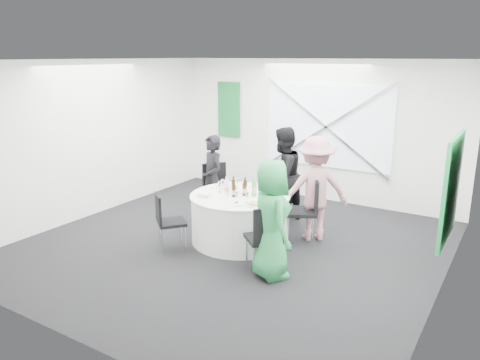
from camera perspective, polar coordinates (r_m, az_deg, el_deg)
The scene contains 45 objects.
floor at distance 7.37m, azimuth -0.83°, elevation -7.88°, with size 6.00×6.00×0.00m, color black.
ceiling at distance 6.79m, azimuth -0.92°, elevation 14.45°, with size 6.00×6.00×0.00m, color silver.
wall_back at distance 9.57m, azimuth 8.93°, elevation 6.01°, with size 6.00×6.00×0.00m, color white.
wall_front at distance 4.79m, azimuth -20.66°, elevation -3.78°, with size 6.00×6.00×0.00m, color white.
wall_left at distance 8.91m, azimuth -17.40°, elevation 4.84°, with size 6.00×6.00×0.00m, color white.
wall_right at distance 5.94m, azimuth 24.30°, elevation -0.64°, with size 6.00×6.00×0.00m, color white.
window_panel at distance 9.41m, azimuth 10.55°, elevation 6.40°, with size 2.60×0.03×1.60m, color white.
window_brace_a at distance 9.37m, azimuth 10.46°, elevation 6.37°, with size 0.05×0.05×3.16m, color silver.
window_brace_b at distance 9.37m, azimuth 10.46°, elevation 6.37°, with size 0.05×0.05×3.16m, color silver.
green_banner at distance 10.42m, azimuth -1.38°, elevation 8.57°, with size 0.55×0.04×1.20m, color #125C29.
green_sign at distance 6.57m, azimuth 24.35°, elevation -1.05°, with size 0.05×1.20×1.40m, color #18843D.
banquet_table at distance 7.39m, azimuth 0.00°, elevation -4.64°, with size 1.56×1.56×0.76m.
chair_back at distance 8.34m, azimuth 3.69°, elevation -1.51°, with size 0.42×0.43×0.86m.
chair_back_left at distance 8.29m, azimuth -2.86°, elevation -0.89°, with size 0.65×0.64×1.01m.
chair_back_right at distance 7.34m, azimuth 8.17°, elevation -3.06°, with size 0.64×0.64×1.03m.
chair_front_right at distance 6.25m, azimuth 3.12°, elevation -6.59°, with size 0.62×0.62×0.96m.
chair_front_left at distance 7.09m, azimuth -8.99°, elevation -4.54°, with size 0.56×0.57×0.88m.
person_man_back_left at distance 8.17m, azimuth -3.41°, elevation 0.12°, with size 0.56×0.37×1.54m, color black.
person_man_back at distance 8.15m, azimuth 5.22°, elevation 0.57°, with size 0.82×0.45×1.69m, color black.
person_woman_pink at distance 7.42m, azimuth 9.11°, elevation -1.08°, with size 1.08×0.50×1.67m, color #BE7B85.
person_woman_green at distance 6.12m, azimuth 3.81°, elevation -4.82°, with size 0.78×0.50×1.59m, color green.
plate_back at distance 7.74m, azimuth 2.16°, elevation -0.74°, with size 0.28×0.28×0.01m.
plate_back_left at distance 7.67m, azimuth -2.02°, elevation -0.87°, with size 0.29×0.29×0.01m.
plate_back_right at distance 7.30m, azimuth 4.20°, elevation -1.67°, with size 0.26×0.26×0.04m.
plate_front_right at distance 6.77m, azimuth 1.88°, elevation -2.98°, with size 0.29×0.29×0.04m.
plate_front_left at distance 7.25m, azimuth -4.47°, elevation -1.86°, with size 0.26×0.26×0.01m.
napkin at distance 7.17m, azimuth -4.30°, elevation -1.80°, with size 0.16×0.11×0.04m, color white.
beer_bottle_a at distance 7.34m, azimuth -0.81°, elevation -0.81°, with size 0.06×0.06×0.27m.
beer_bottle_b at distance 7.37m, azimuth 0.65°, elevation -0.83°, with size 0.06×0.06×0.25m.
beer_bottle_c at distance 7.21m, azimuth 0.53°, elevation -1.15°, with size 0.06×0.06×0.26m.
beer_bottle_d at distance 7.15m, azimuth -0.75°, elevation -1.36°, with size 0.06×0.06×0.25m.
green_water_bottle at distance 7.18m, azimuth 1.74°, elevation -1.02°, with size 0.08×0.08×0.31m.
clear_water_bottle at distance 7.25m, azimuth -1.65°, elevation -0.97°, with size 0.08×0.08×0.29m.
wine_glass_a at distance 7.61m, azimuth -0.38°, elevation -0.09°, with size 0.07×0.07×0.17m.
wine_glass_b at distance 6.84m, azimuth 0.84°, elevation -1.82°, with size 0.07×0.07×0.17m.
wine_glass_c at distance 7.52m, azimuth -2.14°, elevation -0.29°, with size 0.07×0.07×0.17m.
wine_glass_d at distance 6.85m, azimuth -0.43°, elevation -1.79°, with size 0.07×0.07×0.17m.
wine_glass_e at distance 7.39m, azimuth -2.51°, elevation -0.55°, with size 0.07×0.07×0.17m.
wine_glass_f at distance 7.58m, azimuth 1.83°, elevation -0.15°, with size 0.07×0.07×0.17m.
fork_a at distance 7.15m, azimuth 4.47°, elevation -2.13°, with size 0.01×0.15×0.01m, color silver.
knife_a at distance 7.46m, azimuth 4.22°, elevation -1.41°, with size 0.01×0.15×0.01m, color silver.
fork_b at distance 7.80m, azimuth -1.21°, elevation -0.63°, with size 0.01×0.15×0.01m, color silver.
knife_b at distance 7.65m, azimuth -3.20°, elevation -0.97°, with size 0.01×0.15×0.01m, color silver.
fork_c at distance 6.72m, azimuth -0.08°, elevation -3.22°, with size 0.01×0.15×0.01m, color silver.
knife_c at distance 6.84m, azimuth 2.92°, elevation -2.91°, with size 0.01×0.15×0.01m, color silver.
Camera 1 is at (3.67, -5.71, 2.86)m, focal length 35.00 mm.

